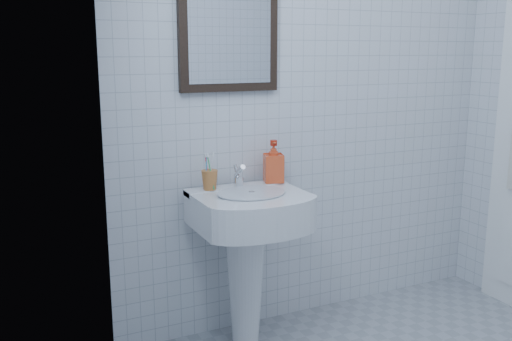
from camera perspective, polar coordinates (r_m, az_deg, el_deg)
wall_back at (r=3.02m, az=5.84°, el=8.36°), size 2.20×0.02×2.50m
wall_left at (r=1.46m, az=-6.67°, el=4.57°), size 0.02×2.40×2.50m
washbasin at (r=2.74m, az=-0.90°, el=-7.24°), size 0.52×0.38×0.80m
faucet at (r=2.74m, az=-1.75°, el=-0.69°), size 0.05×0.10×0.12m
toothbrush_cup at (r=2.69m, az=-4.66°, el=-0.96°), size 0.10×0.10×0.09m
soap_dispenser at (r=2.83m, az=1.77°, el=0.91°), size 0.12×0.12×0.21m
wall_mirror at (r=2.77m, az=-2.73°, el=14.31°), size 0.50×0.04×0.62m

